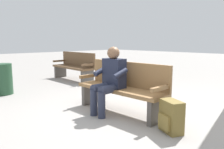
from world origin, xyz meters
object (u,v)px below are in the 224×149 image
object	(u,v)px
person_seated	(110,78)
backpack	(171,117)
bench_far	(74,66)
trash_bin	(3,79)
bench_near	(122,87)

from	to	relation	value
person_seated	backpack	bearing A→B (deg)	-179.80
backpack	bench_far	bearing A→B (deg)	-18.88
bench_far	trash_bin	distance (m)	2.47
bench_far	person_seated	bearing A→B (deg)	156.51
bench_near	bench_far	bearing A→B (deg)	-22.04
bench_near	backpack	distance (m)	1.18
backpack	trash_bin	xyz separation A→B (m)	(4.05, 0.86, 0.14)
backpack	bench_far	world-z (taller)	bench_far
bench_far	trash_bin	world-z (taller)	bench_far
bench_near	person_seated	bearing A→B (deg)	68.22
trash_bin	bench_far	bearing A→B (deg)	-78.35
person_seated	backpack	xyz separation A→B (m)	(-1.23, -0.02, -0.40)
bench_near	backpack	bearing A→B (deg)	168.66
person_seated	backpack	distance (m)	1.29
person_seated	bench_far	xyz separation A→B (m)	(3.32, -1.57, -0.17)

